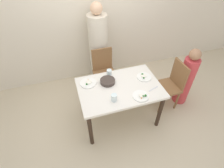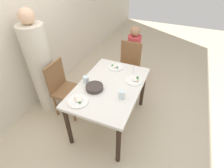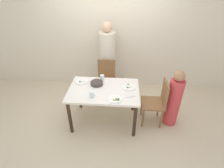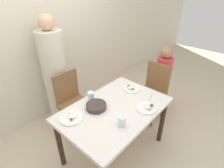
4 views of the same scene
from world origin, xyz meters
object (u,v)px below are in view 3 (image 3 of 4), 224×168
at_px(person_child, 174,100).
at_px(chair_child_spot, 157,101).
at_px(bowl_curry, 97,83).
at_px(person_adult, 108,62).
at_px(chair_adult_spot, 106,79).
at_px(plate_rice_adult, 115,99).
at_px(glass_water_tall, 102,78).

bearing_deg(person_child, chair_child_spot, 180.00).
height_order(chair_child_spot, bowl_curry, chair_child_spot).
bearing_deg(person_adult, chair_child_spot, -46.63).
bearing_deg(chair_child_spot, chair_adult_spot, -125.38).
height_order(chair_adult_spot, person_child, person_child).
xyz_separation_m(bowl_curry, plate_rice_adult, (0.36, -0.43, -0.02)).
distance_m(person_child, glass_water_tall, 1.37).
xyz_separation_m(chair_adult_spot, person_adult, (-0.00, 0.35, 0.26)).
distance_m(person_adult, bowl_curry, 0.95).
xyz_separation_m(chair_child_spot, glass_water_tall, (-1.02, 0.28, 0.29)).
distance_m(bowl_curry, glass_water_tall, 0.19).
height_order(bowl_curry, plate_rice_adult, bowl_curry).
bearing_deg(chair_adult_spot, chair_child_spot, -35.38).
relative_size(bowl_curry, glass_water_tall, 2.28).
relative_size(chair_adult_spot, glass_water_tall, 8.90).
relative_size(bowl_curry, plate_rice_adult, 0.99).
distance_m(person_child, bowl_curry, 1.42).
xyz_separation_m(plate_rice_adult, glass_water_tall, (-0.29, 0.60, 0.04)).
distance_m(chair_adult_spot, plate_rice_adult, 1.09).
relative_size(person_adult, bowl_curry, 7.07).
relative_size(chair_adult_spot, person_child, 0.80).
height_order(chair_child_spot, person_adult, person_adult).
distance_m(chair_adult_spot, person_adult, 0.43).
height_order(chair_adult_spot, glass_water_tall, chair_adult_spot).
relative_size(chair_child_spot, person_adult, 0.55).
xyz_separation_m(chair_adult_spot, chair_child_spot, (1.00, -0.71, 0.00)).
distance_m(chair_child_spot, glass_water_tall, 1.10).
height_order(person_adult, bowl_curry, person_adult).
bearing_deg(glass_water_tall, chair_child_spot, -15.21).
bearing_deg(chair_child_spot, person_adult, -136.63).
distance_m(plate_rice_adult, glass_water_tall, 0.66).
xyz_separation_m(person_adult, person_child, (1.30, -1.06, -0.22)).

